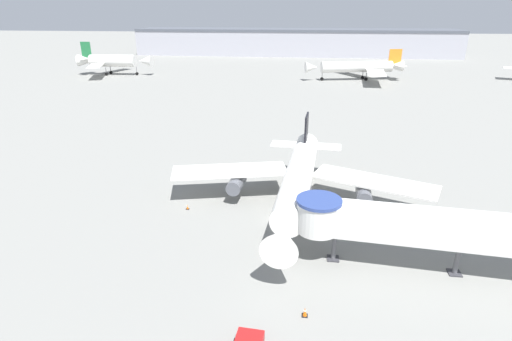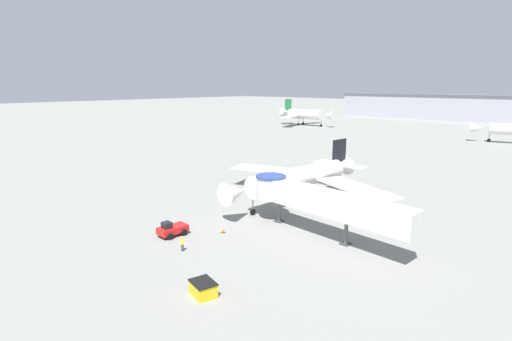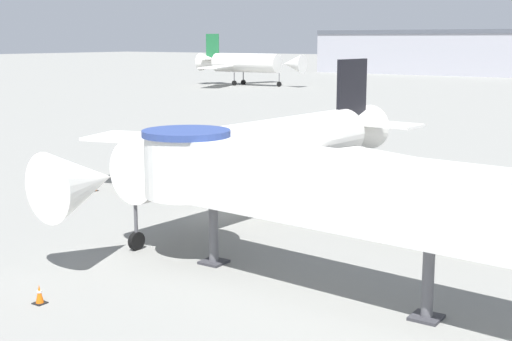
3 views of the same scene
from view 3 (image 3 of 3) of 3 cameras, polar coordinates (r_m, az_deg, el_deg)
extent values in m
plane|color=gray|center=(41.79, -2.36, -3.63)|extent=(800.00, 800.00, 0.00)
cylinder|color=white|center=(41.63, 0.10, 1.78)|extent=(4.52, 19.68, 3.19)
cone|color=white|center=(32.70, -13.89, -0.93)|extent=(3.42, 3.72, 3.19)
cone|color=white|center=(50.55, 7.75, 3.23)|extent=(3.51, 4.99, 3.19)
cube|color=white|center=(49.37, -5.78, 2.44)|extent=(14.65, 7.72, 0.22)
cube|color=white|center=(39.54, 12.44, 0.25)|extent=(14.63, 9.35, 0.22)
cube|color=black|center=(50.06, 7.69, 6.46)|extent=(0.49, 3.62, 4.15)
cube|color=white|center=(50.69, 7.90, 3.88)|extent=(9.66, 3.17, 0.18)
cylinder|color=#565960|center=(47.93, -5.77, 0.84)|extent=(2.00, 3.73, 1.76)
cylinder|color=#565960|center=(39.22, 10.16, -1.43)|extent=(2.00, 3.73, 1.76)
cylinder|color=#4C4C51|center=(35.26, -9.58, -4.14)|extent=(0.18, 0.18, 1.84)
cylinder|color=black|center=(35.50, -9.54, -5.57)|extent=(0.32, 0.92, 0.90)
cylinder|color=#4C4C51|center=(44.83, 0.58, -0.86)|extent=(0.22, 0.22, 1.84)
cylinder|color=black|center=(45.02, 0.58, -2.00)|extent=(0.46, 0.93, 0.90)
cylinder|color=#4C4C51|center=(43.17, 3.60, -1.32)|extent=(0.22, 0.22, 1.84)
cylinder|color=black|center=(43.37, 3.58, -2.50)|extent=(0.46, 0.93, 0.90)
cube|color=silver|center=(27.18, 9.98, -2.04)|extent=(20.50, 4.22, 2.80)
cylinder|color=silver|center=(33.20, -5.55, 0.34)|extent=(3.90, 3.90, 2.80)
cylinder|color=navy|center=(32.96, -5.60, 2.99)|extent=(4.10, 4.10, 0.30)
cylinder|color=#56565B|center=(32.74, -3.42, -4.95)|extent=(0.44, 0.44, 2.96)
cube|color=#333338|center=(33.14, -3.39, -7.31)|extent=(1.10, 1.10, 0.12)
cylinder|color=#56565B|center=(27.07, 13.59, -8.57)|extent=(0.44, 0.44, 2.96)
cube|color=#333338|center=(27.56, 13.47, -11.36)|extent=(1.10, 1.10, 0.12)
cube|color=black|center=(29.53, -16.90, -10.11)|extent=(0.46, 0.46, 0.04)
cone|color=orange|center=(29.40, -16.94, -9.41)|extent=(0.32, 0.32, 0.73)
cylinder|color=white|center=(29.38, -16.95, -9.25)|extent=(0.18, 0.18, 0.09)
cube|color=black|center=(49.69, -12.76, -1.58)|extent=(0.37, 0.37, 0.04)
cone|color=orange|center=(49.62, -12.77, -1.23)|extent=(0.26, 0.26, 0.59)
cylinder|color=white|center=(49.61, -12.77, -1.15)|extent=(0.14, 0.14, 0.07)
cylinder|color=white|center=(159.81, -0.78, 8.61)|extent=(16.19, 4.78, 4.11)
cone|color=white|center=(153.69, 3.00, 8.52)|extent=(4.69, 4.30, 4.11)
cone|color=white|center=(165.10, -3.58, 8.65)|extent=(6.34, 4.37, 4.11)
cube|color=white|center=(154.31, -3.23, 8.26)|extent=(8.35, 13.16, 0.22)
cube|color=white|center=(168.12, 0.06, 8.45)|extent=(7.47, 13.14, 0.22)
cube|color=#1E6638|center=(164.85, -3.50, 9.93)|extent=(3.48, 0.39, 5.35)
cube|color=white|center=(165.26, -3.67, 8.90)|extent=(2.78, 8.56, 0.18)
cylinder|color=#4C4C51|center=(155.54, 1.87, 7.36)|extent=(0.18, 0.18, 2.37)
cylinder|color=black|center=(155.61, 1.86, 6.92)|extent=(1.11, 0.31, 1.10)
cylinder|color=#4C4C51|center=(159.49, -1.75, 7.43)|extent=(0.22, 0.22, 2.37)
cylinder|color=black|center=(159.56, -1.75, 7.01)|extent=(1.12, 0.45, 1.10)
cylinder|color=#4C4C51|center=(162.58, -1.02, 7.49)|extent=(0.22, 0.22, 2.37)
cylinder|color=black|center=(162.65, -1.02, 7.08)|extent=(1.12, 0.45, 1.10)
camera|label=1|loc=(26.25, -78.92, 28.43)|focal=28.00mm
camera|label=2|loc=(20.83, 173.26, 11.67)|focal=28.00mm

